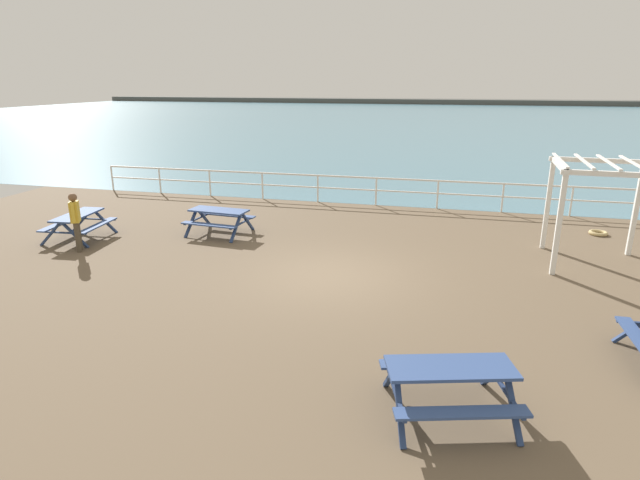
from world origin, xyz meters
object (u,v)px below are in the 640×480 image
(picnic_table_mid_centre, at_px, (450,378))
(picnic_table_far_left, at_px, (78,220))
(visitor, at_px, (76,218))
(picnic_table_near_left, at_px, (219,216))
(lattice_pergola, at_px, (604,189))

(picnic_table_mid_centre, relative_size, picnic_table_far_left, 1.12)
(visitor, bearing_deg, picnic_table_near_left, 10.40)
(picnic_table_near_left, distance_m, visitor, 4.04)
(picnic_table_mid_centre, distance_m, visitor, 11.41)
(picnic_table_near_left, xyz_separation_m, picnic_table_mid_centre, (7.07, -7.70, 0.00))
(visitor, bearing_deg, lattice_pergola, -19.34)
(picnic_table_far_left, bearing_deg, lattice_pergola, -89.77)
(lattice_pergola, bearing_deg, picnic_table_near_left, -178.86)
(picnic_table_far_left, relative_size, visitor, 1.16)
(lattice_pergola, bearing_deg, visitor, -168.06)
(picnic_table_near_left, distance_m, picnic_table_mid_centre, 10.45)
(picnic_table_near_left, height_order, lattice_pergola, lattice_pergola)
(picnic_table_near_left, distance_m, lattice_pergola, 10.74)
(picnic_table_far_left, height_order, visitor, visitor)
(picnic_table_near_left, relative_size, picnic_table_mid_centre, 0.90)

